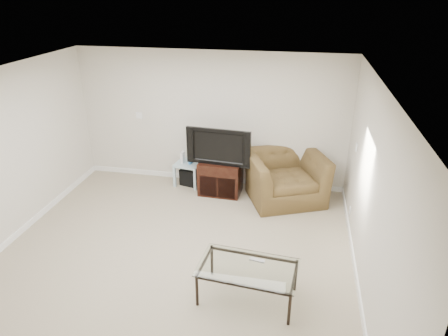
% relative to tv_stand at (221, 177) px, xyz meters
% --- Properties ---
extents(floor, '(5.00, 5.00, 0.00)m').
position_rel_tv_stand_xyz_m(floor, '(-0.27, -2.05, -0.31)').
color(floor, tan).
rests_on(floor, ground).
extents(ceiling, '(5.00, 5.00, 0.00)m').
position_rel_tv_stand_xyz_m(ceiling, '(-0.27, -2.05, 2.19)').
color(ceiling, white).
rests_on(ceiling, ground).
extents(wall_back, '(5.00, 0.02, 2.50)m').
position_rel_tv_stand_xyz_m(wall_back, '(-0.27, 0.45, 0.94)').
color(wall_back, silver).
rests_on(wall_back, ground).
extents(wall_right, '(0.02, 5.00, 2.50)m').
position_rel_tv_stand_xyz_m(wall_right, '(2.23, -2.05, 0.94)').
color(wall_right, silver).
rests_on(wall_right, ground).
extents(plate_back, '(0.12, 0.02, 0.12)m').
position_rel_tv_stand_xyz_m(plate_back, '(-1.67, 0.44, 0.94)').
color(plate_back, white).
rests_on(plate_back, wall_back).
extents(plate_right_switch, '(0.02, 0.09, 0.13)m').
position_rel_tv_stand_xyz_m(plate_right_switch, '(2.22, -0.45, 0.94)').
color(plate_right_switch, white).
rests_on(plate_right_switch, wall_right).
extents(plate_right_outlet, '(0.02, 0.08, 0.12)m').
position_rel_tv_stand_xyz_m(plate_right_outlet, '(2.22, -0.75, -0.01)').
color(plate_right_outlet, white).
rests_on(plate_right_outlet, wall_right).
extents(tv_stand, '(0.77, 0.55, 0.62)m').
position_rel_tv_stand_xyz_m(tv_stand, '(0.00, 0.00, 0.00)').
color(tv_stand, black).
rests_on(tv_stand, floor).
extents(dvd_player, '(0.43, 0.31, 0.06)m').
position_rel_tv_stand_xyz_m(dvd_player, '(-0.00, -0.04, 0.21)').
color(dvd_player, black).
rests_on(dvd_player, tv_stand).
extents(television, '(1.08, 0.30, 0.66)m').
position_rel_tv_stand_xyz_m(television, '(-0.00, -0.03, 0.64)').
color(television, black).
rests_on(television, tv_stand).
extents(side_table, '(0.52, 0.52, 0.45)m').
position_rel_tv_stand_xyz_m(side_table, '(-0.67, 0.23, -0.09)').
color(side_table, silver).
rests_on(side_table, floor).
extents(subwoofer, '(0.40, 0.40, 0.33)m').
position_rel_tv_stand_xyz_m(subwoofer, '(-0.64, 0.24, -0.15)').
color(subwoofer, black).
rests_on(subwoofer, floor).
extents(game_console, '(0.05, 0.15, 0.20)m').
position_rel_tv_stand_xyz_m(game_console, '(-0.78, 0.23, 0.24)').
color(game_console, white).
rests_on(game_console, side_table).
extents(game_case, '(0.07, 0.14, 0.18)m').
position_rel_tv_stand_xyz_m(game_case, '(-0.61, 0.20, 0.22)').
color(game_case, '#337FCC').
rests_on(game_case, side_table).
extents(recliner, '(1.53, 1.29, 1.14)m').
position_rel_tv_stand_xyz_m(recliner, '(1.16, 0.00, 0.26)').
color(recliner, '#553422').
rests_on(recliner, floor).
extents(coffee_table, '(1.23, 0.76, 0.46)m').
position_rel_tv_stand_xyz_m(coffee_table, '(0.87, -2.62, -0.08)').
color(coffee_table, black).
rests_on(coffee_table, floor).
extents(remote, '(0.19, 0.08, 0.02)m').
position_rel_tv_stand_xyz_m(remote, '(0.96, -2.48, 0.16)').
color(remote, '#B2B2B7').
rests_on(remote, coffee_table).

